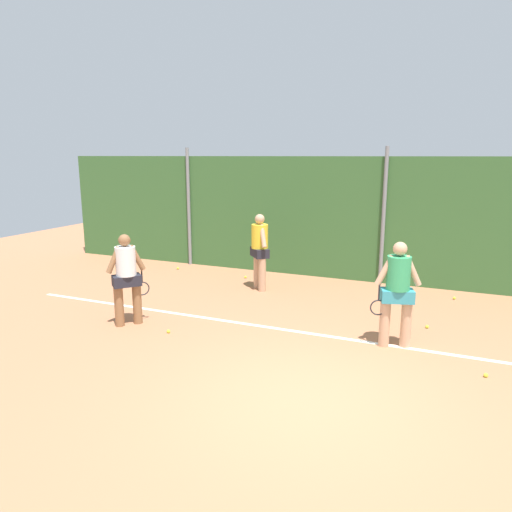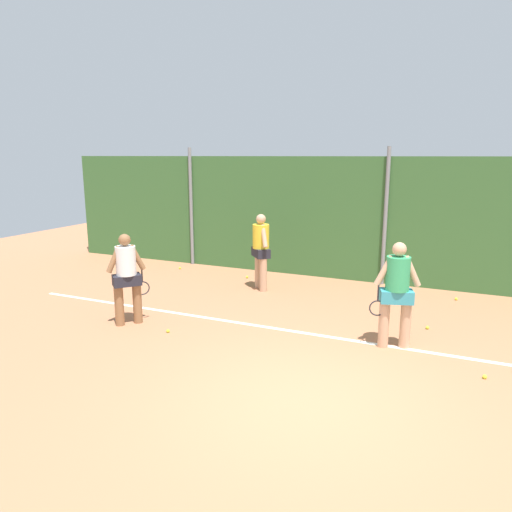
{
  "view_description": "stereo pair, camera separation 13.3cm",
  "coord_description": "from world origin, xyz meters",
  "px_view_note": "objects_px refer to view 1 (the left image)",
  "views": [
    {
      "loc": [
        1.65,
        -5.73,
        3.31
      ],
      "look_at": [
        -2.0,
        2.9,
        1.29
      ],
      "focal_mm": 33.0,
      "sensor_mm": 36.0,
      "label": 1
    },
    {
      "loc": [
        1.77,
        -5.68,
        3.31
      ],
      "look_at": [
        -2.0,
        2.9,
        1.29
      ],
      "focal_mm": 33.0,
      "sensor_mm": 36.0,
      "label": 2
    }
  ],
  "objects_px": {
    "player_foreground_near": "(127,275)",
    "player_midcourt": "(397,289)",
    "player_backcourt_far": "(260,248)",
    "tennis_ball_8": "(168,331)",
    "tennis_ball_2": "(427,327)",
    "tennis_ball_4": "(178,268)",
    "tennis_ball_0": "(454,298)",
    "tennis_ball_1": "(245,277)",
    "tennis_ball_3": "(486,375)"
  },
  "relations": [
    {
      "from": "player_backcourt_far",
      "to": "tennis_ball_3",
      "type": "distance_m",
      "value": 5.99
    },
    {
      "from": "tennis_ball_3",
      "to": "tennis_ball_8",
      "type": "height_order",
      "value": "same"
    },
    {
      "from": "player_midcourt",
      "to": "tennis_ball_1",
      "type": "bearing_deg",
      "value": -53.56
    },
    {
      "from": "player_midcourt",
      "to": "tennis_ball_4",
      "type": "distance_m",
      "value": 7.5
    },
    {
      "from": "player_foreground_near",
      "to": "tennis_ball_1",
      "type": "bearing_deg",
      "value": 31.89
    },
    {
      "from": "tennis_ball_8",
      "to": "player_foreground_near",
      "type": "bearing_deg",
      "value": 174.16
    },
    {
      "from": "player_midcourt",
      "to": "tennis_ball_1",
      "type": "distance_m",
      "value": 5.52
    },
    {
      "from": "tennis_ball_2",
      "to": "tennis_ball_4",
      "type": "height_order",
      "value": "same"
    },
    {
      "from": "tennis_ball_0",
      "to": "tennis_ball_2",
      "type": "distance_m",
      "value": 2.29
    },
    {
      "from": "player_midcourt",
      "to": "tennis_ball_3",
      "type": "relative_size",
      "value": 28.44
    },
    {
      "from": "tennis_ball_1",
      "to": "tennis_ball_3",
      "type": "distance_m",
      "value": 7.0
    },
    {
      "from": "tennis_ball_1",
      "to": "tennis_ball_2",
      "type": "height_order",
      "value": "same"
    },
    {
      "from": "player_foreground_near",
      "to": "tennis_ball_4",
      "type": "height_order",
      "value": "player_foreground_near"
    },
    {
      "from": "tennis_ball_0",
      "to": "tennis_ball_4",
      "type": "distance_m",
      "value": 7.57
    },
    {
      "from": "player_foreground_near",
      "to": "player_midcourt",
      "type": "bearing_deg",
      "value": -38.57
    },
    {
      "from": "tennis_ball_1",
      "to": "tennis_ball_4",
      "type": "xyz_separation_m",
      "value": [
        -2.26,
        0.15,
        0.0
      ]
    },
    {
      "from": "tennis_ball_3",
      "to": "player_foreground_near",
      "type": "bearing_deg",
      "value": -177.91
    },
    {
      "from": "player_midcourt",
      "to": "player_foreground_near",
      "type": "bearing_deg",
      "value": -6.22
    },
    {
      "from": "player_backcourt_far",
      "to": "tennis_ball_4",
      "type": "relative_size",
      "value": 28.8
    },
    {
      "from": "tennis_ball_1",
      "to": "tennis_ball_3",
      "type": "bearing_deg",
      "value": -34.3
    },
    {
      "from": "player_foreground_near",
      "to": "tennis_ball_8",
      "type": "xyz_separation_m",
      "value": [
        0.98,
        -0.1,
        -0.99
      ]
    },
    {
      "from": "tennis_ball_3",
      "to": "player_backcourt_far",
      "type": "bearing_deg",
      "value": 148.19
    },
    {
      "from": "tennis_ball_8",
      "to": "tennis_ball_3",
      "type": "bearing_deg",
      "value": 3.52
    },
    {
      "from": "tennis_ball_0",
      "to": "tennis_ball_1",
      "type": "xyz_separation_m",
      "value": [
        -5.31,
        -0.14,
        0.0
      ]
    },
    {
      "from": "player_backcourt_far",
      "to": "tennis_ball_8",
      "type": "xyz_separation_m",
      "value": [
        -0.45,
        -3.45,
        -1.04
      ]
    },
    {
      "from": "tennis_ball_4",
      "to": "tennis_ball_8",
      "type": "relative_size",
      "value": 1.0
    },
    {
      "from": "tennis_ball_1",
      "to": "player_midcourt",
      "type": "bearing_deg",
      "value": -36.86
    },
    {
      "from": "player_midcourt",
      "to": "tennis_ball_2",
      "type": "bearing_deg",
      "value": -129.74
    },
    {
      "from": "player_midcourt",
      "to": "tennis_ball_4",
      "type": "relative_size",
      "value": 28.44
    },
    {
      "from": "tennis_ball_2",
      "to": "player_backcourt_far",
      "type": "bearing_deg",
      "value": 162.68
    },
    {
      "from": "tennis_ball_0",
      "to": "player_midcourt",
      "type": "bearing_deg",
      "value": -105.87
    },
    {
      "from": "player_foreground_near",
      "to": "tennis_ball_0",
      "type": "distance_m",
      "value": 7.43
    },
    {
      "from": "tennis_ball_1",
      "to": "tennis_ball_3",
      "type": "relative_size",
      "value": 1.0
    },
    {
      "from": "player_midcourt",
      "to": "tennis_ball_2",
      "type": "distance_m",
      "value": 1.62
    },
    {
      "from": "player_backcourt_far",
      "to": "tennis_ball_4",
      "type": "distance_m",
      "value": 3.35
    },
    {
      "from": "tennis_ball_3",
      "to": "tennis_ball_1",
      "type": "bearing_deg",
      "value": 145.7
    },
    {
      "from": "tennis_ball_1",
      "to": "tennis_ball_8",
      "type": "height_order",
      "value": "same"
    },
    {
      "from": "player_backcourt_far",
      "to": "tennis_ball_2",
      "type": "height_order",
      "value": "player_backcourt_far"
    },
    {
      "from": "tennis_ball_8",
      "to": "player_midcourt",
      "type": "bearing_deg",
      "value": 14.31
    },
    {
      "from": "tennis_ball_0",
      "to": "tennis_ball_2",
      "type": "height_order",
      "value": "same"
    },
    {
      "from": "tennis_ball_4",
      "to": "tennis_ball_8",
      "type": "xyz_separation_m",
      "value": [
        2.58,
        -4.43,
        0.0
      ]
    },
    {
      "from": "player_foreground_near",
      "to": "tennis_ball_2",
      "type": "distance_m",
      "value": 5.96
    },
    {
      "from": "tennis_ball_4",
      "to": "tennis_ball_2",
      "type": "bearing_deg",
      "value": -17.6
    },
    {
      "from": "tennis_ball_3",
      "to": "player_midcourt",
      "type": "bearing_deg",
      "value": 154.43
    },
    {
      "from": "tennis_ball_0",
      "to": "player_backcourt_far",
      "type": "bearing_deg",
      "value": -167.93
    },
    {
      "from": "player_backcourt_far",
      "to": "tennis_ball_1",
      "type": "xyz_separation_m",
      "value": [
        -0.77,
        0.83,
        -1.04
      ]
    },
    {
      "from": "player_backcourt_far",
      "to": "tennis_ball_1",
      "type": "height_order",
      "value": "player_backcourt_far"
    },
    {
      "from": "player_foreground_near",
      "to": "player_midcourt",
      "type": "distance_m",
      "value": 5.09
    },
    {
      "from": "player_midcourt",
      "to": "tennis_ball_1",
      "type": "height_order",
      "value": "player_midcourt"
    },
    {
      "from": "player_midcourt",
      "to": "tennis_ball_4",
      "type": "height_order",
      "value": "player_midcourt"
    }
  ]
}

